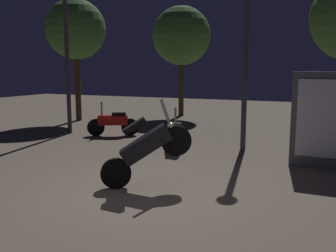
# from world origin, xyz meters

# --- Properties ---
(ground_plane) EXTENTS (40.00, 40.00, 0.00)m
(ground_plane) POSITION_xyz_m (0.00, 0.00, 0.00)
(ground_plane) COLOR #756656
(motorcycle_black_foreground) EXTENTS (1.49, 0.91, 1.63)m
(motorcycle_black_foreground) POSITION_xyz_m (-0.09, 0.20, 0.74)
(motorcycle_black_foreground) COLOR black
(motorcycle_black_foreground) RESTS_ON ground_plane
(motorcycle_white_parked_left) EXTENTS (0.81, 1.54, 1.11)m
(motorcycle_white_parked_left) POSITION_xyz_m (-0.81, 3.39, 0.44)
(motorcycle_white_parked_left) COLOR black
(motorcycle_white_parked_left) RESTS_ON ground_plane
(motorcycle_red_parked_right) EXTENTS (1.52, 0.86, 1.11)m
(motorcycle_red_parked_right) POSITION_xyz_m (-3.50, 4.56, 0.44)
(motorcycle_red_parked_right) COLOR black
(motorcycle_red_parked_right) RESTS_ON ground_plane
(streetlamp_near) EXTENTS (0.36, 0.36, 4.96)m
(streetlamp_near) POSITION_xyz_m (-5.12, 4.41, 3.15)
(streetlamp_near) COLOR #38383D
(streetlamp_near) RESTS_ON ground_plane
(streetlamp_far) EXTENTS (0.36, 0.36, 4.63)m
(streetlamp_far) POSITION_xyz_m (0.83, 4.14, 2.97)
(streetlamp_far) COLOR #38383D
(streetlamp_far) RESTS_ON ground_plane
(tree_left_bg) EXTENTS (2.64, 2.64, 4.97)m
(tree_left_bg) POSITION_xyz_m (-3.43, 10.39, 3.63)
(tree_left_bg) COLOR #4C331E
(tree_left_bg) RESTS_ON ground_plane
(tree_center_bg) EXTENTS (2.45, 2.45, 4.99)m
(tree_center_bg) POSITION_xyz_m (-6.80, 7.15, 3.74)
(tree_center_bg) COLOR #4C331E
(tree_center_bg) RESTS_ON ground_plane
(kiosk_billboard) EXTENTS (1.61, 0.57, 2.10)m
(kiosk_billboard) POSITION_xyz_m (2.95, 3.10, 1.05)
(kiosk_billboard) COLOR #595960
(kiosk_billboard) RESTS_ON ground_plane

